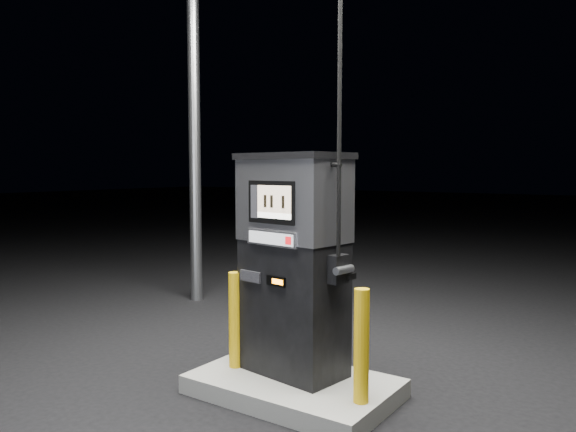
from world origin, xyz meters
The scene contains 5 objects.
ground centered at (0.00, 0.00, 0.00)m, with size 80.00×80.00×0.00m, color black.
pump_island centered at (0.00, 0.00, 0.07)m, with size 1.60×1.00×0.15m, color slate.
fuel_dispenser centered at (-0.06, 0.10, 1.08)m, with size 1.03×0.66×3.76m.
bollard_left centered at (-0.55, -0.08, 0.56)m, with size 0.11×0.11×0.82m, color #CFA00B.
bollard_right centered at (0.67, -0.12, 0.57)m, with size 0.11×0.11×0.83m, color #CFA00B.
Camera 1 is at (2.47, -3.66, 1.83)m, focal length 35.00 mm.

